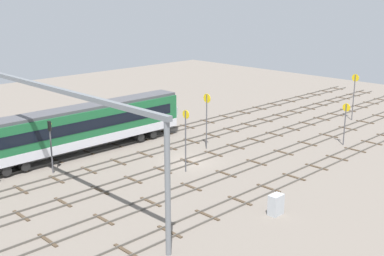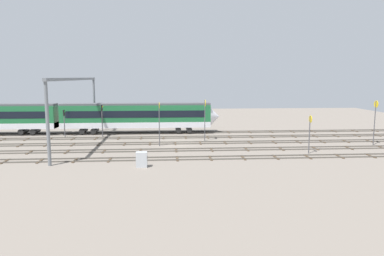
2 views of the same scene
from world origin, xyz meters
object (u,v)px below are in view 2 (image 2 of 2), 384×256
object	(u,v)px
overhead_gantry	(76,92)
speed_sign_far_trackside	(205,114)
speed_sign_near_foreground	(310,129)
signal_light_trackside_departure	(64,119)
signal_light_trackside_approach	(102,116)
train	(63,118)
relay_cabinet	(142,160)
speed_sign_mid_trackside	(159,119)
speed_sign_distant_end	(375,117)

from	to	relation	value
overhead_gantry	speed_sign_far_trackside	world-z (taller)	overhead_gantry
speed_sign_near_foreground	signal_light_trackside_departure	xyz separation A→B (m)	(-32.79, 14.57, -0.26)
speed_sign_near_foreground	signal_light_trackside_approach	xyz separation A→B (m)	(-27.03, 14.38, 0.20)
signal_light_trackside_approach	train	bearing A→B (deg)	155.93
train	relay_cabinet	distance (m)	26.82
speed_sign_far_trackside	relay_cabinet	world-z (taller)	speed_sign_far_trackside
signal_light_trackside_departure	speed_sign_near_foreground	bearing A→B (deg)	-23.95
speed_sign_mid_trackside	signal_light_trackside_approach	world-z (taller)	speed_sign_mid_trackside
train	speed_sign_far_trackside	world-z (taller)	speed_sign_far_trackside
speed_sign_near_foreground	overhead_gantry	bearing A→B (deg)	164.50
speed_sign_far_trackside	signal_light_trackside_approach	size ratio (longest dim) A/B	1.21
speed_sign_mid_trackside	speed_sign_distant_end	xyz separation A→B (m)	(28.96, -1.26, 0.26)
speed_sign_near_foreground	speed_sign_far_trackside	xyz separation A→B (m)	(-11.63, 9.57, 0.86)
speed_sign_far_trackside	speed_sign_distant_end	size ratio (longest dim) A/B	0.99
overhead_gantry	speed_sign_mid_trackside	world-z (taller)	overhead_gantry
train	speed_sign_distant_end	size ratio (longest dim) A/B	8.35
train	overhead_gantry	bearing A→B (deg)	-64.07
relay_cabinet	signal_light_trackside_approach	bearing A→B (deg)	110.44
overhead_gantry	speed_sign_near_foreground	size ratio (longest dim) A/B	5.39
train	signal_light_trackside_departure	bearing A→B (deg)	-70.21
overhead_gantry	speed_sign_far_trackside	size ratio (longest dim) A/B	4.18
speed_sign_near_foreground	signal_light_trackside_approach	bearing A→B (deg)	151.99
speed_sign_mid_trackside	relay_cabinet	size ratio (longest dim) A/B	3.70
overhead_gantry	signal_light_trackside_approach	distance (m)	7.71
train	speed_sign_distant_end	xyz separation A→B (m)	(44.69, -12.63, 1.24)
speed_sign_mid_trackside	signal_light_trackside_departure	size ratio (longest dim) A/B	1.41
relay_cabinet	train	bearing A→B (deg)	121.87
speed_sign_far_trackside	relay_cabinet	bearing A→B (deg)	-118.45
train	speed_sign_near_foreground	world-z (taller)	train
overhead_gantry	signal_light_trackside_approach	bearing A→B (deg)	70.01
speed_sign_mid_trackside	speed_sign_far_trackside	world-z (taller)	speed_sign_far_trackside
speed_sign_near_foreground	relay_cabinet	distance (m)	20.51
signal_light_trackside_approach	overhead_gantry	bearing A→B (deg)	-109.99
speed_sign_mid_trackside	signal_light_trackside_approach	xyz separation A→B (m)	(-8.95, 8.34, -0.43)
train	signal_light_trackside_approach	xyz separation A→B (m)	(6.79, -3.03, 0.55)
train	speed_sign_near_foreground	size ratio (longest dim) A/B	10.88
signal_light_trackside_approach	speed_sign_distant_end	bearing A→B (deg)	-14.21
signal_light_trackside_departure	relay_cabinet	xyz separation A→B (m)	(13.10, -19.88, -1.96)
overhead_gantry	speed_sign_mid_trackside	bearing A→B (deg)	-10.55
overhead_gantry	speed_sign_mid_trackside	xyz separation A→B (m)	(11.22, -2.09, -3.47)
signal_light_trackside_approach	relay_cabinet	bearing A→B (deg)	-69.56
speed_sign_mid_trackside	speed_sign_far_trackside	bearing A→B (deg)	28.66
speed_sign_mid_trackside	relay_cabinet	distance (m)	11.81
overhead_gantry	speed_sign_near_foreground	bearing A→B (deg)	-15.50
overhead_gantry	signal_light_trackside_departure	size ratio (longest dim) A/B	5.98
train	speed_sign_far_trackside	size ratio (longest dim) A/B	8.45
speed_sign_mid_trackside	speed_sign_far_trackside	size ratio (longest dim) A/B	0.98
speed_sign_near_foreground	signal_light_trackside_approach	distance (m)	30.62
speed_sign_distant_end	relay_cabinet	world-z (taller)	speed_sign_distant_end
train	overhead_gantry	size ratio (longest dim) A/B	2.02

